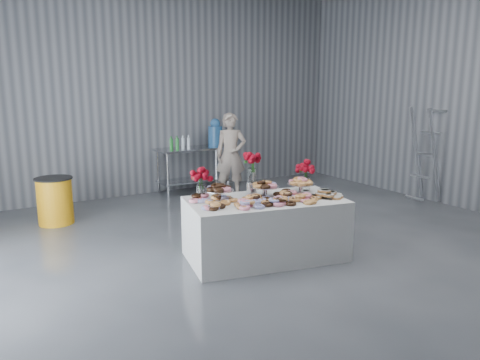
# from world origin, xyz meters

# --- Properties ---
(ground) EXTENTS (9.00, 9.00, 0.00)m
(ground) POSITION_xyz_m (0.00, 0.00, 0.00)
(ground) COLOR #3D3F45
(ground) RESTS_ON ground
(room_walls) EXTENTS (8.04, 9.04, 4.02)m
(room_walls) POSITION_xyz_m (-0.27, 0.07, 2.64)
(room_walls) COLOR slate
(room_walls) RESTS_ON ground
(display_table) EXTENTS (2.06, 1.37, 0.75)m
(display_table) POSITION_xyz_m (-0.29, 0.37, 0.38)
(display_table) COLOR silver
(display_table) RESTS_ON ground
(prep_table) EXTENTS (1.50, 0.60, 0.90)m
(prep_table) POSITION_xyz_m (0.50, 4.10, 0.62)
(prep_table) COLOR silver
(prep_table) RESTS_ON ground
(donut_mounds) EXTENTS (1.93, 1.15, 0.09)m
(donut_mounds) POSITION_xyz_m (-0.29, 0.32, 0.80)
(donut_mounds) COLOR gold
(donut_mounds) RESTS_ON display_table
(cake_stand_left) EXTENTS (0.36, 0.36, 0.17)m
(cake_stand_left) POSITION_xyz_m (-0.80, 0.63, 0.89)
(cake_stand_left) COLOR silver
(cake_stand_left) RESTS_ON display_table
(cake_stand_mid) EXTENTS (0.36, 0.36, 0.17)m
(cake_stand_mid) POSITION_xyz_m (-0.21, 0.51, 0.89)
(cake_stand_mid) COLOR silver
(cake_stand_mid) RESTS_ON display_table
(cake_stand_right) EXTENTS (0.36, 0.36, 0.17)m
(cake_stand_right) POSITION_xyz_m (0.28, 0.41, 0.89)
(cake_stand_right) COLOR silver
(cake_stand_right) RESTS_ON display_table
(danish_pile) EXTENTS (0.48, 0.48, 0.11)m
(danish_pile) POSITION_xyz_m (0.41, 0.07, 0.81)
(danish_pile) COLOR silver
(danish_pile) RESTS_ON display_table
(bouquet_left) EXTENTS (0.26, 0.26, 0.42)m
(bouquet_left) POSITION_xyz_m (-0.97, 0.77, 1.05)
(bouquet_left) COLOR white
(bouquet_left) RESTS_ON display_table
(bouquet_right) EXTENTS (0.26, 0.26, 0.42)m
(bouquet_right) POSITION_xyz_m (0.46, 0.53, 1.05)
(bouquet_right) COLOR white
(bouquet_right) RESTS_ON display_table
(bouquet_center) EXTENTS (0.26, 0.26, 0.57)m
(bouquet_center) POSITION_xyz_m (-0.27, 0.73, 1.13)
(bouquet_center) COLOR silver
(bouquet_center) RESTS_ON display_table
(water_jug) EXTENTS (0.28, 0.28, 0.55)m
(water_jug) POSITION_xyz_m (1.00, 4.10, 1.15)
(water_jug) COLOR #3B82CB
(water_jug) RESTS_ON prep_table
(drink_bottles) EXTENTS (0.54, 0.08, 0.27)m
(drink_bottles) POSITION_xyz_m (0.18, 4.00, 1.04)
(drink_bottles) COLOR #268C33
(drink_bottles) RESTS_ON prep_table
(person) EXTENTS (0.69, 0.58, 1.60)m
(person) POSITION_xyz_m (0.97, 3.43, 0.80)
(person) COLOR #CC8C93
(person) RESTS_ON ground
(trash_barrel) EXTENTS (0.57, 0.57, 0.73)m
(trash_barrel) POSITION_xyz_m (-2.27, 3.25, 0.37)
(trash_barrel) COLOR orange
(trash_barrel) RESTS_ON ground
(stepladder) EXTENTS (0.71, 0.45, 1.76)m
(stepladder) POSITION_xyz_m (3.75, 1.20, 0.88)
(stepladder) COLOR silver
(stepladder) RESTS_ON ground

